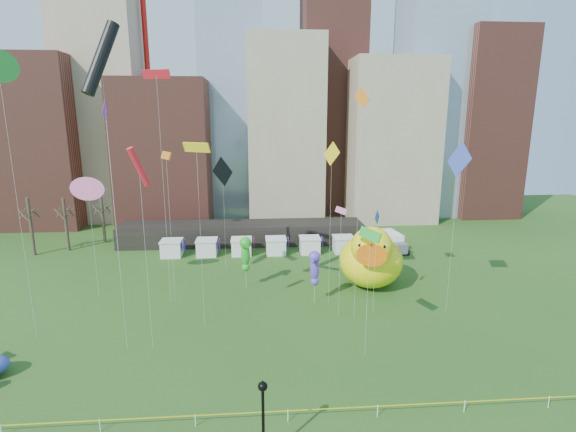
{
  "coord_description": "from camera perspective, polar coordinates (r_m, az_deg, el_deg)",
  "views": [
    {
      "loc": [
        -1.9,
        -24.67,
        19.56
      ],
      "look_at": [
        0.64,
        8.26,
        12.0
      ],
      "focal_mm": 27.0,
      "sensor_mm": 36.0,
      "label": 1
    }
  ],
  "objects": [
    {
      "name": "small_duck",
      "position": [
        56.01,
        8.69,
        -5.97
      ],
      "size": [
        4.09,
        4.86,
        3.47
      ],
      "rotation": [
        0.0,
        0.0,
        -0.23
      ],
      "color": "white",
      "rests_on": "ground"
    },
    {
      "name": "kite_13",
      "position": [
        43.3,
        11.64,
        -0.56
      ],
      "size": [
        0.87,
        1.37,
        10.8
      ],
      "color": "silver",
      "rests_on": "ground"
    },
    {
      "name": "kite_5",
      "position": [
        44.61,
        21.61,
        6.68
      ],
      "size": [
        0.77,
        3.43,
        17.34
      ],
      "color": "silver",
      "rests_on": "ground"
    },
    {
      "name": "kite_12",
      "position": [
        39.06,
        -11.97,
        8.66
      ],
      "size": [
        2.6,
        1.85,
        17.42
      ],
      "color": "silver",
      "rests_on": "ground"
    },
    {
      "name": "pavilion",
      "position": [
        69.08,
        -6.01,
        -2.25
      ],
      "size": [
        38.0,
        6.0,
        3.2
      ],
      "primitive_type": "cube",
      "color": "black",
      "rests_on": "ground"
    },
    {
      "name": "kite_8",
      "position": [
        36.08,
        -19.03,
        6.09
      ],
      "size": [
        1.67,
        1.8,
        17.37
      ],
      "color": "silver",
      "rests_on": "ground"
    },
    {
      "name": "caution_tape",
      "position": [
        31.12,
        -0.01,
        -24.45
      ],
      "size": [
        50.0,
        0.06,
        0.9
      ],
      "color": "white",
      "rests_on": "ground"
    },
    {
      "name": "seahorse_purple",
      "position": [
        46.07,
        3.56,
        -6.5
      ],
      "size": [
        1.68,
        1.88,
        5.88
      ],
      "rotation": [
        0.0,
        0.0,
        -0.39
      ],
      "color": "silver",
      "rests_on": "ground"
    },
    {
      "name": "kite_1",
      "position": [
        41.34,
        7.03,
        0.55
      ],
      "size": [
        0.94,
        1.83,
        11.2
      ],
      "color": "silver",
      "rests_on": "ground"
    },
    {
      "name": "seahorse_green",
      "position": [
        50.19,
        -5.63,
        -4.65
      ],
      "size": [
        1.63,
        1.91,
        6.19
      ],
      "rotation": [
        0.0,
        0.0,
        0.2
      ],
      "color": "silver",
      "rests_on": "ground"
    },
    {
      "name": "kite_4",
      "position": [
        43.98,
        5.77,
        7.71
      ],
      "size": [
        1.3,
        2.11,
        17.22
      ],
      "color": "silver",
      "rests_on": "ground"
    },
    {
      "name": "kite_10",
      "position": [
        36.78,
        -23.44,
        18.48
      ],
      "size": [
        3.08,
        2.86,
        26.57
      ],
      "color": "silver",
      "rests_on": "ground"
    },
    {
      "name": "vendor_tents",
      "position": [
        63.48,
        -1.59,
        -4.01
      ],
      "size": [
        33.24,
        2.8,
        2.4
      ],
      "color": "white",
      "rests_on": "ground"
    },
    {
      "name": "big_duck",
      "position": [
        51.46,
        10.88,
        -5.42
      ],
      "size": [
        9.45,
        11.04,
        7.83
      ],
      "rotation": [
        0.0,
        0.0,
        -0.27
      ],
      "color": "#FFF00D",
      "rests_on": "ground"
    },
    {
      "name": "kite_7",
      "position": [
        57.19,
        -22.9,
        12.09
      ],
      "size": [
        0.23,
        2.56,
        21.54
      ],
      "color": "silver",
      "rests_on": "ground"
    },
    {
      "name": "box_truck",
      "position": [
        67.08,
        13.51,
        -3.24
      ],
      "size": [
        3.05,
        6.34,
        2.59
      ],
      "rotation": [
        0.0,
        0.0,
        0.13
      ],
      "color": "white",
      "rests_on": "ground"
    },
    {
      "name": "kite_0",
      "position": [
        45.44,
        -16.95,
        17.15
      ],
      "size": [
        2.82,
        1.19,
        24.02
      ],
      "color": "silver",
      "rests_on": "ground"
    },
    {
      "name": "kite_11",
      "position": [
        34.85,
        10.74,
        -2.5
      ],
      "size": [
        1.28,
        2.63,
        10.9
      ],
      "color": "silver",
      "rests_on": "ground"
    },
    {
      "name": "kite_14",
      "position": [
        45.58,
        -15.76,
        7.51
      ],
      "size": [
        1.53,
        2.38,
        16.19
      ],
      "color": "silver",
      "rests_on": "ground"
    },
    {
      "name": "bare_trees",
      "position": [
        72.75,
        -27.15,
        -0.89
      ],
      "size": [
        8.44,
        6.44,
        8.5
      ],
      "color": "#382B21",
      "rests_on": "ground"
    },
    {
      "name": "lamppost",
      "position": [
        26.96,
        -3.31,
        -24.4
      ],
      "size": [
        0.55,
        0.55,
        5.29
      ],
      "color": "black",
      "rests_on": "footpath"
    },
    {
      "name": "kite_9",
      "position": [
        50.96,
        -24.86,
        3.29
      ],
      "size": [
        2.58,
        0.67,
        13.4
      ],
      "color": "silver",
      "rests_on": "ground"
    },
    {
      "name": "skyline",
      "position": [
        85.85,
        -1.69,
        14.14
      ],
      "size": [
        101.0,
        23.0,
        68.0
      ],
      "color": "brown",
      "rests_on": "ground"
    },
    {
      "name": "kite_2",
      "position": [
        55.1,
        -8.58,
        5.7
      ],
      "size": [
        2.3,
        3.08,
        14.8
      ],
      "color": "silver",
      "rests_on": "ground"
    },
    {
      "name": "kite_6",
      "position": [
        40.34,
        9.66,
        13.69
      ],
      "size": [
        1.08,
        1.6,
        22.18
      ],
      "color": "silver",
      "rests_on": "ground"
    },
    {
      "name": "ground",
      "position": [
        31.54,
        -0.01,
        -25.44
      ],
      "size": [
        160.0,
        160.0,
        0.0
      ],
      "primitive_type": "plane",
      "color": "#254F18",
      "rests_on": "ground"
    }
  ]
}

